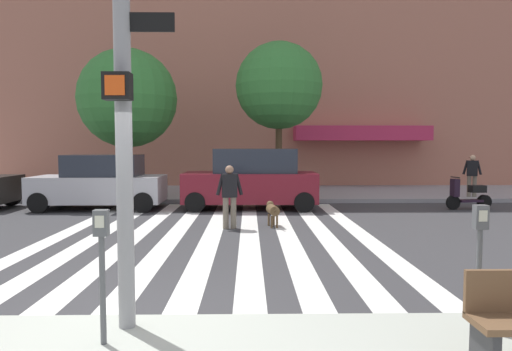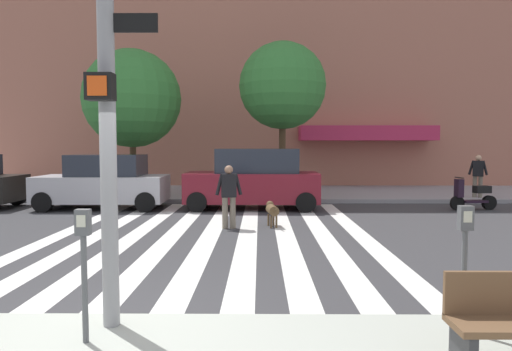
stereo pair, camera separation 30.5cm
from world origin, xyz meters
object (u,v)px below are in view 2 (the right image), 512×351
(parked_car_behind_first, at_px, (104,183))
(parked_car_third_in_line, at_px, (254,180))
(traffic_light_pole, at_px, (104,15))
(dog_on_leash, at_px, (272,210))
(parked_scooter, at_px, (473,196))
(parking_meter_curbside, at_px, (84,257))
(pedestrian_bystander, at_px, (478,174))
(pedestrian_dog_walker, at_px, (229,193))
(street_tree_nearest, at_px, (132,99))
(street_tree_middle, at_px, (283,86))
(parking_meter_third_along, at_px, (465,251))

(parked_car_behind_first, bearing_deg, parked_car_third_in_line, -0.01)
(traffic_light_pole, height_order, dog_on_leash, traffic_light_pole)
(dog_on_leash, bearing_deg, parked_scooter, 25.04)
(parking_meter_curbside, distance_m, pedestrian_bystander, 16.59)
(parked_car_third_in_line, height_order, pedestrian_dog_walker, parked_car_third_in_line)
(traffic_light_pole, relative_size, street_tree_nearest, 1.00)
(parked_car_third_in_line, distance_m, parked_scooter, 7.36)
(street_tree_middle, height_order, pedestrian_dog_walker, street_tree_middle)
(street_tree_nearest, distance_m, pedestrian_dog_walker, 8.40)
(parking_meter_curbside, height_order, street_tree_nearest, street_tree_nearest)
(street_tree_middle, height_order, pedestrian_bystander, street_tree_middle)
(street_tree_nearest, height_order, pedestrian_dog_walker, street_tree_nearest)
(parking_meter_curbside, distance_m, parked_car_third_in_line, 11.03)
(parked_car_behind_first, relative_size, dog_on_leash, 4.45)
(street_tree_middle, bearing_deg, parked_scooter, -25.07)
(traffic_light_pole, bearing_deg, dog_on_leash, 74.58)
(traffic_light_pole, height_order, parked_car_third_in_line, traffic_light_pole)
(pedestrian_dog_walker, relative_size, pedestrian_bystander, 1.00)
(parking_meter_third_along, relative_size, street_tree_middle, 0.22)
(parking_meter_curbside, height_order, parking_meter_third_along, same)
(parked_car_third_in_line, relative_size, pedestrian_bystander, 2.74)
(parking_meter_third_along, relative_size, pedestrian_bystander, 0.83)
(parked_car_behind_first, xyz_separation_m, parked_car_third_in_line, (5.10, -0.00, 0.10))
(traffic_light_pole, distance_m, street_tree_nearest, 13.80)
(parking_meter_curbside, distance_m, street_tree_nearest, 14.45)
(parking_meter_third_along, height_order, pedestrian_bystander, pedestrian_bystander)
(pedestrian_bystander, bearing_deg, street_tree_nearest, 177.29)
(parking_meter_third_along, bearing_deg, parked_car_behind_first, 125.20)
(traffic_light_pole, height_order, street_tree_middle, street_tree_middle)
(pedestrian_dog_walker, bearing_deg, parked_car_third_in_line, 81.01)
(parked_car_third_in_line, bearing_deg, dog_on_leash, -81.07)
(dog_on_leash, bearing_deg, parking_meter_curbside, -105.54)
(parking_meter_curbside, height_order, pedestrian_dog_walker, pedestrian_dog_walker)
(parking_meter_third_along, xyz_separation_m, pedestrian_dog_walker, (-2.98, 6.90, -0.10))
(pedestrian_bystander, bearing_deg, dog_on_leash, -145.31)
(parked_car_third_in_line, height_order, parked_scooter, parked_car_third_in_line)
(parking_meter_curbside, xyz_separation_m, parked_car_third_in_line, (1.55, 10.92, -0.03))
(parking_meter_curbside, relative_size, parking_meter_third_along, 1.00)
(traffic_light_pole, bearing_deg, street_tree_middle, 79.17)
(parked_scooter, height_order, street_tree_nearest, street_tree_nearest)
(parked_car_behind_first, relative_size, street_tree_middle, 0.71)
(traffic_light_pole, height_order, parking_meter_curbside, traffic_light_pole)
(traffic_light_pole, xyz_separation_m, street_tree_nearest, (-3.45, 13.35, 0.49))
(parked_car_behind_first, height_order, dog_on_leash, parked_car_behind_first)
(pedestrian_dog_walker, height_order, dog_on_leash, pedestrian_dog_walker)
(traffic_light_pole, xyz_separation_m, dog_on_leash, (1.96, 7.12, -3.08))
(parked_car_third_in_line, bearing_deg, street_tree_nearest, 149.96)
(parking_meter_third_along, bearing_deg, parked_car_third_in_line, 102.71)
(parking_meter_third_along, xyz_separation_m, street_tree_middle, (-1.29, 13.30, 3.46))
(traffic_light_pole, bearing_deg, parked_car_third_in_line, 82.28)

